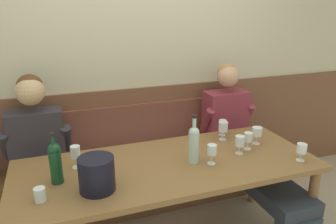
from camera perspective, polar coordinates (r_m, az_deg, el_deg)
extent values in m
cube|color=beige|center=(3.02, -6.16, 10.16)|extent=(6.80, 0.08, 2.80)
cube|color=brown|center=(3.20, -5.41, -5.31)|extent=(6.80, 0.03, 1.09)
cube|color=brown|center=(3.16, -4.17, -12.25)|extent=(2.43, 0.42, 0.44)
cube|color=brown|center=(3.04, -4.27, -8.27)|extent=(2.38, 0.39, 0.05)
cube|color=brown|center=(3.11, -5.34, -2.65)|extent=(2.43, 0.04, 0.45)
cube|color=brown|center=(2.35, 0.10, -9.38)|extent=(2.13, 0.86, 0.04)
cylinder|color=brown|center=(2.76, 23.59, -15.55)|extent=(0.07, 0.07, 0.71)
cylinder|color=olive|center=(2.75, -23.42, -15.56)|extent=(0.07, 0.07, 0.71)
cylinder|color=brown|center=(3.23, 14.88, -9.41)|extent=(0.07, 0.07, 0.71)
cube|color=#27282E|center=(2.46, -21.20, -17.37)|extent=(0.36, 1.11, 0.11)
cube|color=#2D272E|center=(2.84, -21.87, -5.04)|extent=(0.42, 0.22, 0.54)
sphere|color=tan|center=(2.70, -22.94, 3.34)|extent=(0.22, 0.22, 0.22)
sphere|color=#53321C|center=(2.72, -22.99, 4.02)|extent=(0.20, 0.20, 0.20)
cylinder|color=#2D272E|center=(2.81, -26.52, -5.29)|extent=(0.08, 0.20, 0.27)
cylinder|color=#2D272E|center=(2.78, -17.35, -4.36)|extent=(0.08, 0.20, 0.27)
cube|color=#29303B|center=(2.90, 15.47, -11.01)|extent=(0.34, 1.11, 0.11)
cube|color=maroon|center=(3.22, 9.92, -1.17)|extent=(0.40, 0.23, 0.55)
sphere|color=tan|center=(3.10, 10.44, 6.19)|extent=(0.20, 0.20, 0.20)
sphere|color=#A27A4A|center=(3.12, 10.23, 6.75)|extent=(0.19, 0.19, 0.19)
cylinder|color=maroon|center=(3.08, 6.89, -1.39)|extent=(0.08, 0.20, 0.27)
cylinder|color=maroon|center=(3.29, 13.59, -0.51)|extent=(0.08, 0.20, 0.27)
cylinder|color=black|center=(2.03, -12.35, -10.55)|extent=(0.22, 0.22, 0.21)
cylinder|color=#ADC6BB|center=(2.32, 4.50, -6.34)|extent=(0.08, 0.08, 0.21)
sphere|color=#ADC6BB|center=(2.27, 4.58, -3.57)|extent=(0.08, 0.08, 0.08)
cylinder|color=#ADC6BB|center=(2.25, 4.61, -2.20)|extent=(0.03, 0.03, 0.10)
cylinder|color=black|center=(2.23, 4.65, -0.80)|extent=(0.03, 0.03, 0.02)
cylinder|color=#133D23|center=(2.17, -18.97, -9.06)|extent=(0.08, 0.08, 0.22)
sphere|color=#133D23|center=(2.12, -19.31, -6.14)|extent=(0.08, 0.08, 0.08)
cylinder|color=#133D23|center=(2.10, -19.44, -4.94)|extent=(0.03, 0.03, 0.08)
cylinder|color=black|center=(2.09, -19.58, -3.71)|extent=(0.03, 0.03, 0.02)
cylinder|color=silver|center=(2.35, 7.58, -8.89)|extent=(0.06, 0.06, 0.00)
cylinder|color=silver|center=(2.34, 7.62, -8.10)|extent=(0.01, 0.01, 0.07)
cylinder|color=silver|center=(2.31, 7.69, -6.53)|extent=(0.07, 0.07, 0.07)
cylinder|color=silver|center=(2.37, -15.64, -9.26)|extent=(0.06, 0.06, 0.00)
cylinder|color=silver|center=(2.35, -15.72, -8.44)|extent=(0.01, 0.01, 0.07)
cylinder|color=silver|center=(2.32, -15.89, -6.72)|extent=(0.07, 0.07, 0.08)
cylinder|color=silver|center=(2.74, 15.10, -5.34)|extent=(0.06, 0.06, 0.00)
cylinder|color=silver|center=(2.73, 15.16, -4.63)|extent=(0.01, 0.01, 0.07)
cylinder|color=silver|center=(2.70, 15.28, -3.29)|extent=(0.08, 0.08, 0.07)
cylinder|color=beige|center=(2.71, 15.24, -3.74)|extent=(0.07, 0.07, 0.02)
cylinder|color=silver|center=(2.56, 22.07, -7.80)|extent=(0.06, 0.06, 0.00)
cylinder|color=silver|center=(2.55, 22.15, -7.17)|extent=(0.01, 0.01, 0.06)
cylinder|color=silver|center=(2.53, 22.32, -5.88)|extent=(0.07, 0.07, 0.07)
cylinder|color=#ECDD8A|center=(2.54, 22.25, -6.42)|extent=(0.06, 0.06, 0.02)
cylinder|color=silver|center=(2.54, 12.30, -7.04)|extent=(0.06, 0.06, 0.00)
cylinder|color=silver|center=(2.53, 12.35, -6.39)|extent=(0.01, 0.01, 0.06)
cylinder|color=silver|center=(2.50, 12.45, -4.97)|extent=(0.07, 0.07, 0.08)
cylinder|color=#F4DC83|center=(2.51, 12.41, -5.48)|extent=(0.06, 0.06, 0.03)
cylinder|color=silver|center=(2.63, 13.70, -6.27)|extent=(0.06, 0.06, 0.00)
cylinder|color=silver|center=(2.62, 13.75, -5.59)|extent=(0.01, 0.01, 0.06)
cylinder|color=silver|center=(2.59, 13.86, -4.25)|extent=(0.07, 0.07, 0.07)
cylinder|color=silver|center=(2.86, 9.41, -3.95)|extent=(0.06, 0.06, 0.00)
cylinder|color=silver|center=(2.85, 9.44, -3.31)|extent=(0.01, 0.01, 0.06)
cylinder|color=silver|center=(2.82, 9.51, -2.05)|extent=(0.07, 0.07, 0.07)
cylinder|color=silver|center=(2.77, 9.49, -4.72)|extent=(0.06, 0.06, 0.00)
cylinder|color=silver|center=(2.75, 9.53, -4.00)|extent=(0.01, 0.01, 0.07)
cylinder|color=silver|center=(2.73, 9.61, -2.54)|extent=(0.08, 0.08, 0.08)
cylinder|color=silver|center=(2.05, -21.46, -13.28)|extent=(0.07, 0.07, 0.08)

